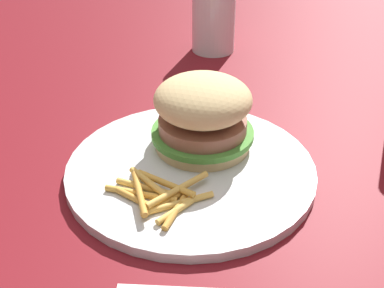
# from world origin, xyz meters

# --- Properties ---
(ground_plane) EXTENTS (1.60, 1.60, 0.00)m
(ground_plane) POSITION_xyz_m (0.00, 0.00, 0.00)
(ground_plane) COLOR maroon
(plate) EXTENTS (0.29, 0.29, 0.01)m
(plate) POSITION_xyz_m (0.03, -0.01, 0.01)
(plate) COLOR silver
(plate) RESTS_ON ground_plane
(sandwich) EXTENTS (0.12, 0.12, 0.09)m
(sandwich) POSITION_xyz_m (0.04, 0.03, 0.06)
(sandwich) COLOR tan
(sandwich) RESTS_ON plate
(fries_pile) EXTENTS (0.12, 0.09, 0.01)m
(fries_pile) POSITION_xyz_m (-0.01, -0.07, 0.02)
(fries_pile) COLOR gold
(fries_pile) RESTS_ON plate
(drink_glass) EXTENTS (0.07, 0.07, 0.12)m
(drink_glass) POSITION_xyz_m (0.07, 0.37, 0.05)
(drink_glass) COLOR silver
(drink_glass) RESTS_ON ground_plane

